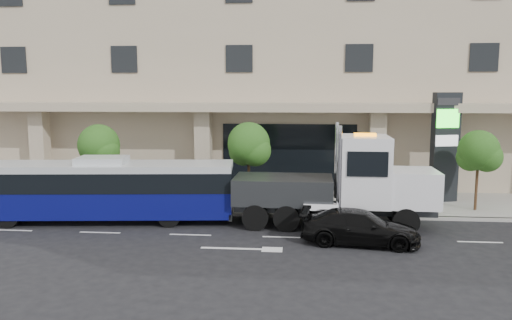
% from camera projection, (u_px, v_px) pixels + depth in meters
% --- Properties ---
extents(ground, '(120.00, 120.00, 0.00)m').
position_uv_depth(ground, '(285.00, 228.00, 22.48)').
color(ground, black).
rests_on(ground, ground).
extents(sidewalk, '(120.00, 6.00, 0.15)m').
position_uv_depth(sidewalk, '(288.00, 202.00, 27.40)').
color(sidewalk, gray).
rests_on(sidewalk, ground).
extents(curb, '(120.00, 0.30, 0.15)m').
position_uv_depth(curb, '(286.00, 215.00, 24.44)').
color(curb, gray).
rests_on(curb, ground).
extents(convention_center, '(60.00, 17.60, 20.00)m').
position_uv_depth(convention_center, '(292.00, 37.00, 36.32)').
color(convention_center, tan).
rests_on(convention_center, ground).
extents(tree_left, '(2.27, 2.20, 4.22)m').
position_uv_depth(tree_left, '(99.00, 148.00, 26.45)').
color(tree_left, '#422B19').
rests_on(tree_left, sidewalk).
extents(tree_mid, '(2.28, 2.20, 4.38)m').
position_uv_depth(tree_mid, '(249.00, 147.00, 25.74)').
color(tree_mid, '#422B19').
rests_on(tree_mid, sidewalk).
extents(tree_right, '(2.10, 2.00, 4.04)m').
position_uv_depth(tree_right, '(479.00, 153.00, 24.78)').
color(tree_right, '#422B19').
rests_on(tree_right, sidewalk).
extents(city_bus, '(12.32, 3.75, 3.07)m').
position_uv_depth(city_bus, '(103.00, 189.00, 23.36)').
color(city_bus, black).
rests_on(city_bus, ground).
extents(tow_truck, '(10.24, 2.77, 4.66)m').
position_uv_depth(tow_truck, '(343.00, 185.00, 22.46)').
color(tow_truck, '#2D3033').
rests_on(tow_truck, ground).
extents(black_sedan, '(4.92, 2.48, 1.37)m').
position_uv_depth(black_sedan, '(360.00, 227.00, 20.02)').
color(black_sedan, black).
rests_on(black_sedan, ground).
extents(signage_pylon, '(1.55, 0.89, 5.89)m').
position_uv_depth(signage_pylon, '(445.00, 147.00, 26.80)').
color(signage_pylon, black).
rests_on(signage_pylon, sidewalk).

